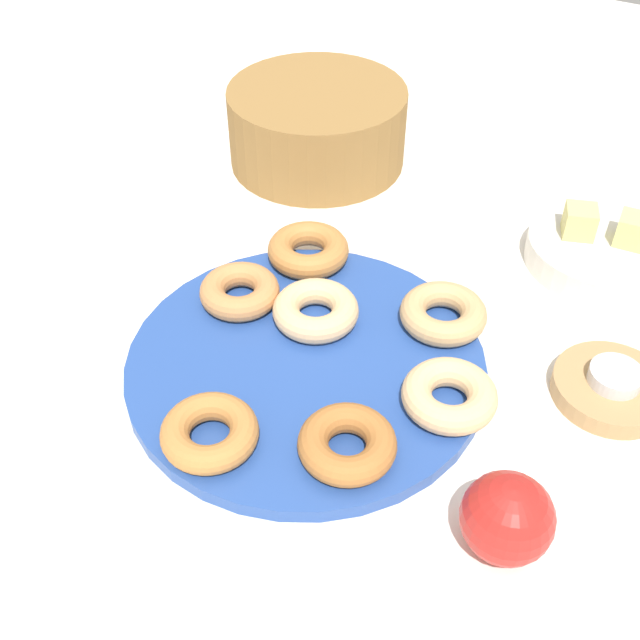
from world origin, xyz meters
name	(u,v)px	position (x,y,z in m)	size (l,w,h in m)	color
ground_plane	(306,369)	(0.00, 0.00, 0.00)	(2.40, 2.40, 0.00)	white
donut_plate	(306,364)	(0.00, 0.00, 0.01)	(0.37, 0.37, 0.02)	#284C9E
donut_0	(347,444)	(0.09, -0.09, 0.03)	(0.09, 0.09, 0.03)	#AD6B33
donut_1	(240,291)	(-0.11, 0.04, 0.03)	(0.09, 0.09, 0.03)	#C6844C
donut_2	(308,250)	(-0.08, 0.14, 0.03)	(0.10, 0.10, 0.03)	#BC7A3D
donut_3	(316,310)	(-0.02, 0.06, 0.03)	(0.09, 0.09, 0.03)	#EABC84
donut_4	(210,432)	(-0.02, -0.14, 0.03)	(0.09, 0.09, 0.03)	#BC7A3D
donut_5	(443,313)	(0.10, 0.12, 0.03)	(0.09, 0.09, 0.03)	tan
donut_6	(449,396)	(0.15, 0.01, 0.03)	(0.09, 0.09, 0.03)	#EABC84
candle_holder	(611,388)	(0.28, 0.12, 0.01)	(0.12, 0.12, 0.02)	tan
tealight	(615,376)	(0.28, 0.12, 0.03)	(0.05, 0.05, 0.01)	silver
basket	(317,126)	(-0.19, 0.37, 0.05)	(0.25, 0.25, 0.11)	olive
fruit_bowl	(598,252)	(0.22, 0.32, 0.02)	(0.17, 0.17, 0.03)	silver
melon_chunk_left	(580,221)	(0.19, 0.32, 0.05)	(0.04, 0.04, 0.04)	#DBD67A
melon_chunk_right	(633,230)	(0.25, 0.34, 0.05)	(0.04, 0.04, 0.04)	#DBD67A
apple	(507,518)	(0.25, -0.10, 0.04)	(0.08, 0.08, 0.08)	red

